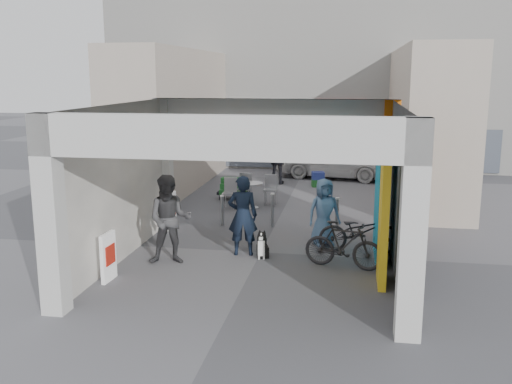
% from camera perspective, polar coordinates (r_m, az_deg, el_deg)
% --- Properties ---
extents(ground, '(90.00, 90.00, 0.00)m').
position_cam_1_polar(ground, '(13.52, 0.49, -6.06)').
color(ground, '#5C5B61').
rests_on(ground, ground).
extents(arcade_canopy, '(6.40, 6.45, 6.40)m').
position_cam_1_polar(arcade_canopy, '(12.12, 2.42, 3.06)').
color(arcade_canopy, '#BBBAB6').
rests_on(arcade_canopy, ground).
extents(far_building, '(18.00, 4.08, 8.00)m').
position_cam_1_polar(far_building, '(26.79, 5.36, 11.35)').
color(far_building, white).
rests_on(far_building, ground).
extents(plaza_bldg_left, '(2.00, 9.00, 5.00)m').
position_cam_1_polar(plaza_bldg_left, '(21.31, -8.34, 7.19)').
color(plaza_bldg_left, '#AFA291').
rests_on(plaza_bldg_left, ground).
extents(plaza_bldg_right, '(2.00, 9.00, 5.00)m').
position_cam_1_polar(plaza_bldg_right, '(20.43, 16.63, 6.65)').
color(plaza_bldg_right, '#AFA291').
rests_on(plaza_bldg_right, ground).
extents(bollard_left, '(0.09, 0.09, 0.84)m').
position_cam_1_polar(bollard_left, '(15.80, -3.42, -1.89)').
color(bollard_left, gray).
rests_on(bollard_left, ground).
extents(bollard_center, '(0.09, 0.09, 0.92)m').
position_cam_1_polar(bollard_center, '(15.65, 1.65, -1.84)').
color(bollard_center, gray).
rests_on(bollard_center, ground).
extents(bollard_right, '(0.09, 0.09, 0.88)m').
position_cam_1_polar(bollard_right, '(15.44, 8.11, -2.23)').
color(bollard_right, gray).
rests_on(bollard_right, ground).
extents(advert_board_near, '(0.13, 0.55, 1.00)m').
position_cam_1_polar(advert_board_near, '(11.96, -14.54, -6.28)').
color(advert_board_near, silver).
rests_on(advert_board_near, ground).
extents(advert_board_far, '(0.17, 0.56, 1.00)m').
position_cam_1_polar(advert_board_far, '(15.58, -8.53, -1.85)').
color(advert_board_far, silver).
rests_on(advert_board_far, ground).
extents(cafe_set, '(1.59, 1.28, 0.96)m').
position_cam_1_polar(cafe_set, '(18.19, -0.73, -0.31)').
color(cafe_set, '#9A9A9F').
rests_on(cafe_set, ground).
extents(produce_stand, '(1.07, 0.58, 0.70)m').
position_cam_1_polar(produce_stand, '(19.16, -2.23, 0.11)').
color(produce_stand, black).
rests_on(produce_stand, ground).
extents(crate_stack, '(0.52, 0.44, 0.56)m').
position_cam_1_polar(crate_stack, '(21.41, 6.22, 1.28)').
color(crate_stack, '#175220').
rests_on(crate_stack, ground).
extents(border_collie, '(0.25, 0.49, 0.67)m').
position_cam_1_polar(border_collie, '(13.05, 0.63, -5.48)').
color(border_collie, black).
rests_on(border_collie, ground).
extents(man_with_dog, '(0.74, 0.55, 1.87)m').
position_cam_1_polar(man_with_dog, '(13.12, -1.34, -2.37)').
color(man_with_dog, black).
rests_on(man_with_dog, ground).
extents(man_back_turned, '(1.10, 0.94, 1.99)m').
position_cam_1_polar(man_back_turned, '(12.66, -8.62, -2.75)').
color(man_back_turned, '#39393B').
rests_on(man_back_turned, ground).
extents(man_elderly, '(0.95, 0.81, 1.65)m').
position_cam_1_polar(man_elderly, '(14.02, 6.81, -1.99)').
color(man_elderly, '#4F719A').
rests_on(man_elderly, ground).
extents(man_crates, '(1.17, 0.64, 1.88)m').
position_cam_1_polar(man_crates, '(21.68, 2.21, 3.24)').
color(man_crates, black).
rests_on(man_crates, ground).
extents(bicycle_front, '(2.01, 0.88, 1.02)m').
position_cam_1_polar(bicycle_front, '(13.59, 10.40, -3.91)').
color(bicycle_front, black).
rests_on(bicycle_front, ground).
extents(bicycle_rear, '(1.78, 0.84, 1.03)m').
position_cam_1_polar(bicycle_rear, '(12.46, 8.76, -5.26)').
color(bicycle_rear, black).
rests_on(bicycle_rear, ground).
extents(white_van, '(4.71, 2.53, 1.52)m').
position_cam_1_polar(white_van, '(23.27, 7.70, 3.27)').
color(white_van, silver).
rests_on(white_van, ground).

